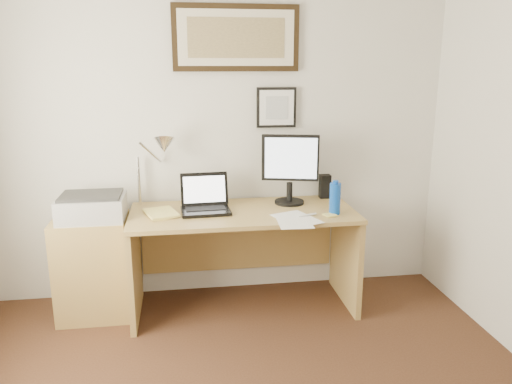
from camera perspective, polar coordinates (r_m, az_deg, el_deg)
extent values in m
cube|color=silver|center=(3.80, -4.48, 6.55)|extent=(3.50, 0.02, 2.50)
cube|color=#9F7E42|center=(3.77, -18.07, -8.17)|extent=(0.50, 0.40, 0.73)
cylinder|color=#0D45B2|center=(3.51, 9.01, -0.75)|extent=(0.08, 0.08, 0.22)
cylinder|color=#0D45B2|center=(3.48, 9.09, 1.15)|extent=(0.04, 0.04, 0.02)
cube|color=black|center=(3.93, 7.87, 0.65)|extent=(0.08, 0.07, 0.18)
cube|color=white|center=(3.40, 4.65, -3.05)|extent=(0.33, 0.39, 0.00)
cube|color=white|center=(3.33, 4.36, -3.38)|extent=(0.23, 0.32, 0.00)
cube|color=#E5D86C|center=(3.48, 8.45, -2.62)|extent=(0.10, 0.10, 0.01)
cylinder|color=silver|center=(3.46, 5.92, -2.65)|extent=(0.14, 0.06, 0.02)
imported|color=#E8D76D|center=(3.51, -12.33, -2.60)|extent=(0.27, 0.32, 0.02)
cube|color=#9F7E42|center=(3.57, -1.49, -2.43)|extent=(1.60, 0.70, 0.03)
cube|color=#9F7E42|center=(3.69, -13.70, -8.46)|extent=(0.04, 0.65, 0.72)
cube|color=#9F7E42|center=(3.86, 10.22, -7.23)|extent=(0.04, 0.65, 0.72)
cube|color=#9F7E42|center=(3.97, -2.04, -4.99)|extent=(1.50, 0.03, 0.55)
cube|color=black|center=(3.54, -5.77, -2.19)|extent=(0.35, 0.26, 0.02)
cube|color=black|center=(3.56, -5.80, -1.84)|extent=(0.29, 0.15, 0.00)
cube|color=black|center=(3.63, -5.93, 0.35)|extent=(0.34, 0.09, 0.23)
cube|color=white|center=(3.62, -5.92, 0.31)|extent=(0.30, 0.07, 0.18)
cylinder|color=black|center=(3.76, 3.82, -1.15)|extent=(0.22, 0.22, 0.02)
cylinder|color=black|center=(3.74, 3.84, 0.03)|extent=(0.04, 0.04, 0.14)
cube|color=black|center=(3.68, 3.94, 3.92)|extent=(0.42, 0.13, 0.34)
cube|color=silver|center=(3.66, 4.01, 3.86)|extent=(0.37, 0.09, 0.30)
cube|color=#ACACAE|center=(3.60, -18.23, -1.74)|extent=(0.44, 0.34, 0.16)
cube|color=#2E2E2E|center=(3.58, -18.34, -0.36)|extent=(0.40, 0.30, 0.02)
cylinder|color=silver|center=(3.79, -13.24, 1.25)|extent=(0.02, 0.02, 0.36)
cylinder|color=silver|center=(3.68, -11.95, 4.43)|extent=(0.15, 0.23, 0.19)
cone|color=silver|center=(3.60, -10.46, 5.27)|extent=(0.16, 0.18, 0.15)
cube|color=black|center=(3.76, -2.28, 17.19)|extent=(0.92, 0.03, 0.47)
cube|color=beige|center=(3.74, -2.25, 17.20)|extent=(0.84, 0.01, 0.39)
cube|color=olive|center=(3.74, -2.25, 17.20)|extent=(0.70, 0.00, 0.28)
cube|color=black|center=(3.81, 2.34, 9.63)|extent=(0.30, 0.02, 0.30)
cube|color=white|center=(3.80, 2.38, 9.61)|extent=(0.26, 0.00, 0.26)
cube|color=#AFB4B9|center=(3.79, 2.40, 9.60)|extent=(0.17, 0.00, 0.17)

